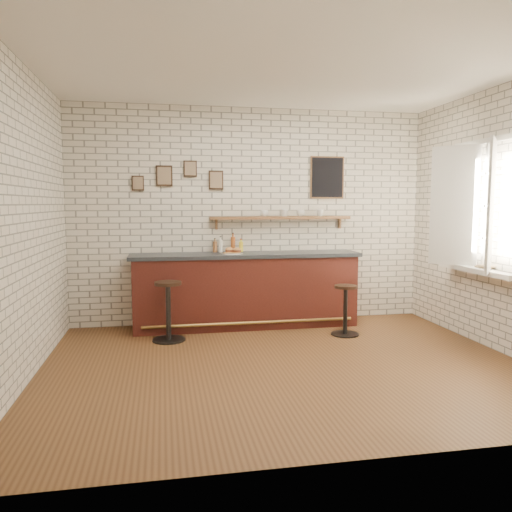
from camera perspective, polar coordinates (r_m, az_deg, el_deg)
The scene contains 21 objects.
ground at distance 5.36m, azimuth 3.34°, elevation -12.25°, with size 5.00×5.00×0.00m, color brown.
bar_counter at distance 6.83m, azimuth -1.16°, elevation -3.87°, with size 3.10×0.65×1.01m.
sandwich_plate at distance 6.65m, azimuth -2.71°, elevation 0.30°, with size 0.28×0.28×0.01m, color white.
ciabatta_sandwich at distance 6.65m, azimuth -2.63°, elevation 0.65°, with size 0.21×0.14×0.07m.
potato_chips at distance 6.65m, azimuth -2.83°, elevation 0.36°, with size 0.27×0.17×0.00m.
bitters_bottle_brown at distance 6.89m, azimuth -4.71°, elevation 1.09°, with size 0.06×0.06×0.20m.
bitters_bottle_white at distance 6.90m, azimuth -4.08°, elevation 1.18°, with size 0.06×0.06×0.22m.
bitters_bottle_amber at distance 6.92m, azimuth -2.64°, elevation 1.37°, with size 0.06×0.06×0.27m.
condiment_bottle_yellow at distance 6.94m, azimuth -1.72°, elevation 1.12°, with size 0.06×0.06×0.18m.
bar_stool_left at distance 6.22m, azimuth -9.98°, elevation -6.00°, with size 0.43×0.43×0.73m.
bar_stool_right at distance 6.50m, azimuth 10.18°, elevation -5.91°, with size 0.36×0.36×0.64m.
wall_shelf at distance 7.03m, azimuth 2.84°, elevation 4.37°, with size 2.00×0.18×0.18m.
shelf_cup_a at distance 6.98m, azimuth 0.97°, elevation 4.91°, with size 0.11×0.11×0.09m, color white.
shelf_cup_b at distance 7.04m, azimuth 3.28°, elevation 4.95°, with size 0.10×0.10×0.10m, color white.
shelf_cup_c at distance 7.10m, azimuth 5.12°, elevation 4.91°, with size 0.11×0.11×0.09m, color white.
shelf_cup_d at distance 7.18m, azimuth 7.33°, elevation 4.92°, with size 0.10×0.10×0.09m, color white.
back_wall_decor at distance 7.08m, azimuth 1.33°, elevation 8.99°, with size 2.96×0.02×0.56m.
window_sill at distance 6.42m, azimuth 23.98°, elevation -1.47°, with size 0.20×1.35×0.06m.
casement_window at distance 6.35m, azimuth 23.95°, elevation 5.25°, with size 0.40×1.30×1.56m.
book_lower at distance 6.34m, azimuth 24.24°, elevation -1.21°, with size 0.15×0.20×0.02m, color tan.
book_upper at distance 6.32m, azimuth 24.37°, elevation -1.08°, with size 0.15×0.20×0.02m, color tan.
Camera 1 is at (-1.24, -4.93, 1.68)m, focal length 35.00 mm.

